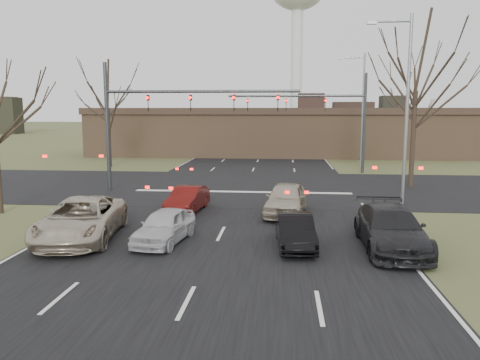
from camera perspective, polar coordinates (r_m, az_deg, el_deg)
The scene contains 17 objects.
ground at distance 16.61m, azimuth -3.71°, elevation -9.30°, with size 360.00×360.00×0.00m, color #4C542D.
road_main at distance 75.83m, azimuth 3.36°, elevation 4.69°, with size 14.00×300.00×0.02m, color black.
road_cross at distance 31.13m, azimuth 0.57°, elevation -0.83°, with size 200.00×14.00×0.02m, color black.
building at distance 53.67m, azimuth 4.74°, elevation 5.93°, with size 42.40×10.40×5.30m.
mast_arm_near at distance 29.64m, azimuth -9.97°, elevation 8.39°, with size 12.12×0.24×8.00m.
mast_arm_far at distance 38.79m, azimuth 10.81°, elevation 8.29°, with size 11.12×0.24×8.00m.
streetlight_right_near at distance 26.39m, azimuth 19.36°, elevation 9.15°, with size 2.34×0.25×10.00m.
streetlight_right_far at distance 43.16m, azimuth 14.53°, elevation 8.94°, with size 2.34×0.25×10.00m.
tree_right_near at distance 32.96m, azimuth 20.86°, elevation 14.64°, with size 6.90×6.90×11.50m.
tree_left_far at distance 43.53m, azimuth -15.93°, elevation 11.20°, with size 5.70×5.70×9.50m.
tree_right_far at distance 52.17m, azimuth 19.43°, elevation 10.12°, with size 5.40×5.40×9.00m.
car_silver_suv at distance 19.53m, azimuth -18.80°, elevation -4.57°, with size 2.68×5.82×1.62m, color #B9AC96.
car_white_sedan at distance 18.36m, azimuth -9.19°, elevation -5.55°, with size 1.54×3.83×1.30m, color #BCBCBE.
car_black_hatch at distance 17.64m, azimuth 6.74°, elevation -6.21°, with size 1.29×3.71×1.22m, color black.
car_charcoal_sedan at distance 18.12m, azimuth 17.93°, elevation -5.66°, with size 2.16×5.32×1.55m, color black.
car_red_ahead at distance 23.65m, azimuth -6.43°, elevation -2.37°, with size 1.34×3.84×1.27m, color #500E0B.
car_silver_ahead at distance 22.97m, azimuth 5.62°, elevation -2.31°, with size 1.84×4.56×1.55m, color #B3A791.
Camera 1 is at (2.50, -15.62, 5.09)m, focal length 35.00 mm.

